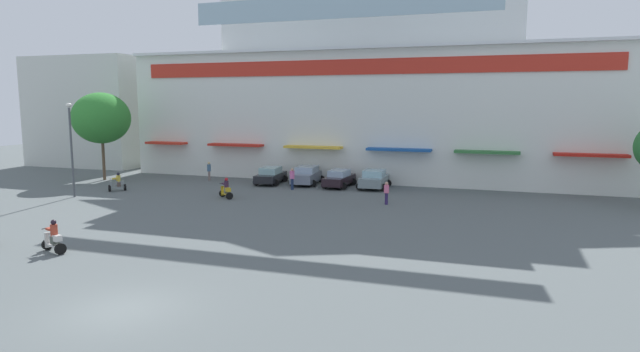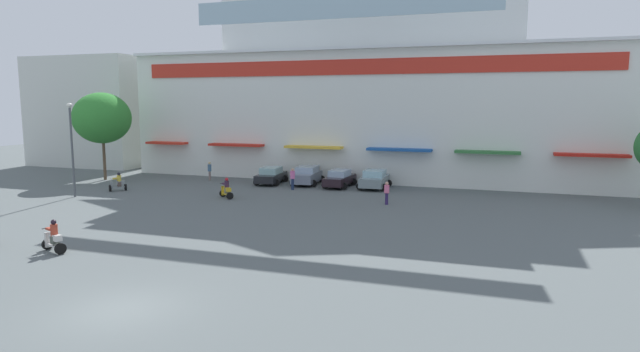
# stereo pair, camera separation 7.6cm
# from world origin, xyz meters

# --- Properties ---
(ground_plane) EXTENTS (128.00, 128.00, 0.00)m
(ground_plane) POSITION_xyz_m (0.00, 13.00, 0.00)
(ground_plane) COLOR #575E5F
(colonial_building) EXTENTS (43.96, 18.49, 22.77)m
(colonial_building) POSITION_xyz_m (0.00, 36.74, 9.75)
(colonial_building) COLOR silver
(colonial_building) RESTS_ON ground
(flank_building_left) EXTENTS (13.07, 9.77, 11.81)m
(flank_building_left) POSITION_xyz_m (-31.25, 35.54, 5.91)
(flank_building_left) COLOR silver
(flank_building_left) RESTS_ON ground
(plaza_tree_0) EXTENTS (4.92, 5.26, 7.83)m
(plaza_tree_0) POSITION_xyz_m (-21.98, 24.84, 5.56)
(plaza_tree_0) COLOR brown
(plaza_tree_0) RESTS_ON ground
(parked_car_0) EXTENTS (2.56, 4.23, 1.44)m
(parked_car_0) POSITION_xyz_m (-6.82, 27.58, 0.72)
(parked_car_0) COLOR black
(parked_car_0) RESTS_ON ground
(parked_car_1) EXTENTS (2.59, 4.51, 1.56)m
(parked_car_1) POSITION_xyz_m (-3.74, 28.30, 0.79)
(parked_car_1) COLOR slate
(parked_car_1) RESTS_ON ground
(parked_car_2) EXTENTS (2.31, 4.15, 1.42)m
(parked_car_2) POSITION_xyz_m (-0.71, 27.76, 0.72)
(parked_car_2) COLOR black
(parked_car_2) RESTS_ON ground
(parked_car_3) EXTENTS (2.52, 3.88, 1.51)m
(parked_car_3) POSITION_xyz_m (2.20, 27.93, 0.76)
(parked_car_3) COLOR gray
(parked_car_3) RESTS_ON ground
(scooter_rider_0) EXTENTS (1.52, 0.97, 1.57)m
(scooter_rider_0) POSITION_xyz_m (-7.72, 4.80, 0.65)
(scooter_rider_0) COLOR black
(scooter_rider_0) RESTS_ON ground
(scooter_rider_2) EXTENTS (1.27, 1.30, 1.48)m
(scooter_rider_2) POSITION_xyz_m (-16.72, 20.16, 0.60)
(scooter_rider_2) COLOR black
(scooter_rider_2) RESTS_ON ground
(scooter_rider_4) EXTENTS (1.46, 1.33, 1.53)m
(scooter_rider_4) POSITION_xyz_m (-7.03, 20.07, 0.63)
(scooter_rider_4) COLOR black
(scooter_rider_4) RESTS_ON ground
(pedestrian_0) EXTENTS (0.49, 0.49, 1.58)m
(pedestrian_0) POSITION_xyz_m (4.57, 21.47, 0.90)
(pedestrian_0) COLOR #2F2151
(pedestrian_0) RESTS_ON ground
(pedestrian_1) EXTENTS (0.52, 0.52, 1.73)m
(pedestrian_1) POSITION_xyz_m (-3.87, 25.18, 0.98)
(pedestrian_1) COLOR #1B2A4B
(pedestrian_1) RESTS_ON ground
(pedestrian_2) EXTENTS (0.36, 0.36, 1.69)m
(pedestrian_2) POSITION_xyz_m (-12.80, 27.51, 0.97)
(pedestrian_2) COLOR #766460
(pedestrian_2) RESTS_ON ground
(streetlamp_near) EXTENTS (0.40, 0.40, 6.91)m
(streetlamp_near) POSITION_xyz_m (-17.96, 16.94, 4.02)
(streetlamp_near) COLOR #474C51
(streetlamp_near) RESTS_ON ground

